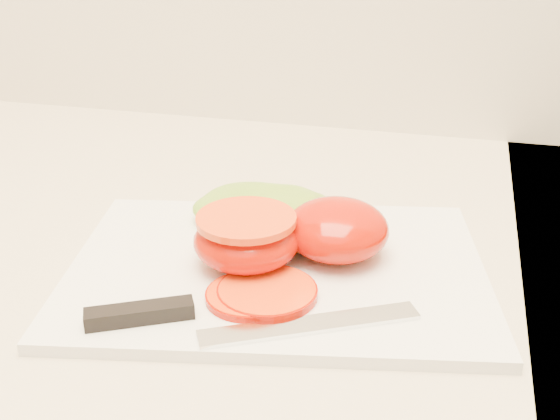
# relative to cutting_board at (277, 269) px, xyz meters

# --- Properties ---
(cutting_board) EXTENTS (0.38, 0.31, 0.01)m
(cutting_board) POSITION_rel_cutting_board_xyz_m (0.00, 0.00, 0.00)
(cutting_board) COLOR white
(cutting_board) RESTS_ON counter
(tomato_half_dome) EXTENTS (0.09, 0.09, 0.05)m
(tomato_half_dome) POSITION_rel_cutting_board_xyz_m (0.04, 0.03, 0.03)
(tomato_half_dome) COLOR #C80A00
(tomato_half_dome) RESTS_ON cutting_board
(tomato_half_cut) EXTENTS (0.09, 0.09, 0.04)m
(tomato_half_cut) POSITION_rel_cutting_board_xyz_m (-0.02, -0.01, 0.03)
(tomato_half_cut) COLOR #C80A00
(tomato_half_cut) RESTS_ON cutting_board
(tomato_slice_0) EXTENTS (0.07, 0.07, 0.01)m
(tomato_slice_0) POSITION_rel_cutting_board_xyz_m (0.01, -0.05, 0.01)
(tomato_slice_0) COLOR #F54E13
(tomato_slice_0) RESTS_ON cutting_board
(tomato_slice_1) EXTENTS (0.07, 0.07, 0.01)m
(tomato_slice_1) POSITION_rel_cutting_board_xyz_m (-0.01, -0.06, 0.01)
(tomato_slice_1) COLOR #F54E13
(tomato_slice_1) RESTS_ON cutting_board
(lettuce_leaf_0) EXTENTS (0.14, 0.09, 0.03)m
(lettuce_leaf_0) POSITION_rel_cutting_board_xyz_m (-0.03, 0.07, 0.02)
(lettuce_leaf_0) COLOR #97C634
(lettuce_leaf_0) RESTS_ON cutting_board
(knife) EXTENTS (0.23, 0.10, 0.01)m
(knife) POSITION_rel_cutting_board_xyz_m (-0.03, -0.10, 0.01)
(knife) COLOR silver
(knife) RESTS_ON cutting_board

